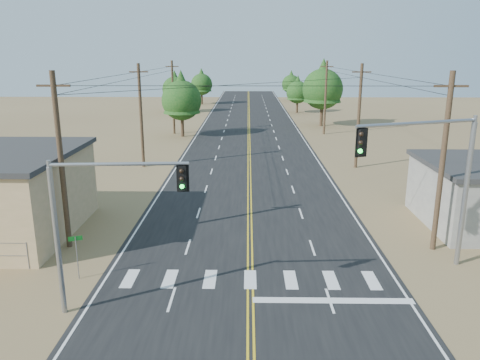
{
  "coord_description": "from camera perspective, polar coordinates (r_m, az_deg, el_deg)",
  "views": [
    {
      "loc": [
        -0.15,
        -13.09,
        10.82
      ],
      "look_at": [
        -0.61,
        14.04,
        3.5
      ],
      "focal_mm": 35.0,
      "sensor_mm": 36.0,
      "label": 1
    }
  ],
  "objects": [
    {
      "name": "utility_pole_left_near",
      "position": [
        27.73,
        -20.98,
        2.22
      ],
      "size": [
        1.8,
        0.3,
        10.0
      ],
      "color": "#4C3826",
      "rests_on": "ground"
    },
    {
      "name": "utility_pole_right_mid",
      "position": [
        46.68,
        14.28,
        7.62
      ],
      "size": [
        1.8,
        0.3,
        10.0
      ],
      "color": "#4C3826",
      "rests_on": "ground"
    },
    {
      "name": "signal_mast_left",
      "position": [
        20.12,
        -17.35,
        -3.71
      ],
      "size": [
        5.66,
        0.61,
        6.75
      ],
      "rotation": [
        0.0,
        0.0,
        0.07
      ],
      "color": "gray",
      "rests_on": "ground"
    },
    {
      "name": "utility_pole_right_far",
      "position": [
        66.2,
        10.38,
        9.92
      ],
      "size": [
        1.8,
        0.3,
        10.0
      ],
      "color": "#4C3826",
      "rests_on": "ground"
    },
    {
      "name": "signal_mast_right",
      "position": [
        24.84,
        22.89,
        1.25
      ],
      "size": [
        6.5,
        2.66,
        7.92
      ],
      "rotation": [
        0.0,
        0.0,
        0.36
      ],
      "color": "gray",
      "rests_on": "ground"
    },
    {
      "name": "tree_left_far",
      "position": [
        105.9,
        -4.71,
        11.8
      ],
      "size": [
        4.73,
        4.73,
        7.88
      ],
      "color": "#3F2D1E",
      "rests_on": "ground"
    },
    {
      "name": "tree_right_far",
      "position": [
        113.47,
        6.25,
        11.77
      ],
      "size": [
        4.32,
        4.32,
        7.2
      ],
      "color": "#3F2D1E",
      "rests_on": "ground"
    },
    {
      "name": "street_sign",
      "position": [
        24.53,
        -19.31,
        -8.11
      ],
      "size": [
        0.63,
        0.27,
        2.25
      ],
      "rotation": [
        0.0,
        0.0,
        0.38
      ],
      "color": "gray",
      "rests_on": "ground"
    },
    {
      "name": "tree_left_mid",
      "position": [
        90.96,
        -7.94,
        11.2
      ],
      "size": [
        4.77,
        4.77,
        7.94
      ],
      "color": "#3F2D1E",
      "rests_on": "ground"
    },
    {
      "name": "tree_right_near",
      "position": [
        73.77,
        10.06,
        11.35
      ],
      "size": [
        6.16,
        6.16,
        10.26
      ],
      "color": "#3F2D1E",
      "rests_on": "ground"
    },
    {
      "name": "utility_pole_left_far",
      "position": [
        66.15,
        -8.16,
        10.01
      ],
      "size": [
        1.8,
        0.3,
        10.0
      ],
      "color": "#4C3826",
      "rests_on": "ground"
    },
    {
      "name": "utility_pole_left_mid",
      "position": [
        46.61,
        -11.98,
        7.75
      ],
      "size": [
        1.8,
        0.3,
        10.0
      ],
      "color": "#4C3826",
      "rests_on": "ground"
    },
    {
      "name": "road",
      "position": [
        44.42,
        1.14,
        1.01
      ],
      "size": [
        15.0,
        200.0,
        0.02
      ],
      "primitive_type": "cube",
      "color": "black",
      "rests_on": "ground"
    },
    {
      "name": "utility_pole_right_near",
      "position": [
        27.85,
        23.45,
        2.02
      ],
      "size": [
        1.8,
        0.3,
        10.0
      ],
      "color": "#4C3826",
      "rests_on": "ground"
    },
    {
      "name": "tree_right_mid",
      "position": [
        90.35,
        7.04,
        10.85
      ],
      "size": [
        4.22,
        4.22,
        7.03
      ],
      "color": "#3F2D1E",
      "rests_on": "ground"
    },
    {
      "name": "tree_left_near",
      "position": [
        63.55,
        -7.15,
        10.1
      ],
      "size": [
        5.31,
        5.31,
        8.84
      ],
      "color": "#3F2D1E",
      "rests_on": "ground"
    }
  ]
}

